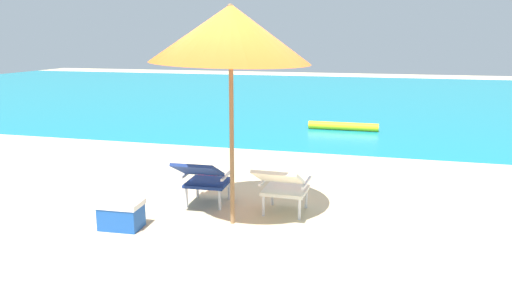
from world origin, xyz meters
TOP-DOWN VIEW (x-y plane):
  - ground_plane at (0.00, 4.00)m, footprint 40.00×40.00m
  - ocean_band at (0.00, 12.25)m, footprint 40.00×18.00m
  - swim_buoy at (0.69, 5.68)m, footprint 1.60×0.18m
  - lounge_chair_left at (-0.55, -0.05)m, footprint 0.57×0.90m
  - lounge_chair_right at (0.47, -0.11)m, footprint 0.56×0.89m
  - beach_umbrella_center at (-0.04, -0.46)m, footprint 2.18×2.17m
  - beach_ball at (-0.85, 0.88)m, footprint 0.28×0.28m
  - cooler_box at (-1.21, -0.92)m, footprint 0.49×0.34m

SIDE VIEW (x-z plane):
  - ground_plane at x=0.00m, z-range 0.00..0.00m
  - ocean_band at x=0.00m, z-range 0.00..0.01m
  - swim_buoy at x=0.69m, z-range 0.01..0.19m
  - beach_ball at x=-0.85m, z-range 0.00..0.28m
  - cooler_box at x=-1.21m, z-range 0.00..0.32m
  - lounge_chair_left at x=-0.55m, z-range 0.06..0.75m
  - lounge_chair_right at x=0.47m, z-range 0.06..0.75m
  - beach_umbrella_center at x=-0.04m, z-range 0.91..3.39m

